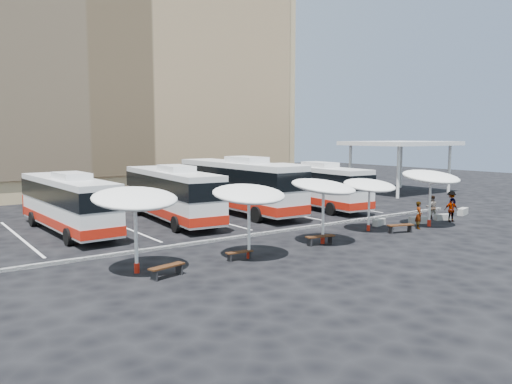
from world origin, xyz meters
TOP-DOWN VIEW (x-y plane):
  - ground at (0.00, 0.00)m, footprint 120.00×120.00m
  - sandstone_building at (0.00, 31.87)m, footprint 42.00×18.25m
  - service_canopy at (24.00, 10.00)m, footprint 10.00×8.00m
  - curb_divider at (0.00, 0.50)m, footprint 34.00×0.25m
  - bay_lines at (0.00, 8.00)m, footprint 24.15×12.00m
  - bus_0 at (-9.28, 7.96)m, footprint 3.01×11.55m
  - bus_1 at (-2.51, 7.93)m, footprint 3.59×12.23m
  - bus_2 at (3.24, 8.40)m, footprint 3.30×13.42m
  - bus_3 at (9.45, 7.10)m, footprint 3.34×11.84m
  - sunshade_0 at (-9.45, -2.94)m, footprint 3.84×3.88m
  - sunshade_1 at (-4.17, -3.62)m, footprint 3.88×3.92m
  - sunshade_2 at (0.89, -3.29)m, footprint 4.45×4.47m
  - sunshade_3 at (5.60, -2.29)m, footprint 3.53×3.57m
  - sunshade_4 at (9.97, -3.47)m, footprint 3.93×3.97m
  - wood_bench_0 at (-8.72, -4.30)m, footprint 1.67×0.79m
  - wood_bench_1 at (-4.72, -3.64)m, footprint 1.35×0.47m
  - wood_bench_2 at (0.54, -3.47)m, footprint 1.68×0.73m
  - wood_bench_3 at (6.69, -3.81)m, footprint 1.70×0.92m
  - conc_bench_0 at (7.58, -1.43)m, footprint 1.15×0.59m
  - conc_bench_1 at (10.25, -2.45)m, footprint 1.30×0.80m
  - conc_bench_2 at (12.72, -2.56)m, footprint 1.16×0.70m
  - conc_bench_3 at (15.99, -2.06)m, footprint 1.36×0.77m
  - passenger_0 at (8.68, -3.62)m, footprint 0.72×0.74m
  - passenger_1 at (12.63, -1.82)m, footprint 1.00×0.96m
  - passenger_2 at (12.56, -3.33)m, footprint 1.01×0.79m
  - passenger_3 at (15.04, -1.71)m, footprint 1.19×0.74m

SIDE VIEW (x-z plane):
  - ground at x=0.00m, z-range 0.00..0.00m
  - bay_lines at x=0.00m, z-range 0.00..0.01m
  - curb_divider at x=0.00m, z-range 0.00..0.15m
  - conc_bench_0 at x=7.58m, z-range 0.00..0.41m
  - conc_bench_2 at x=12.72m, z-range 0.00..0.41m
  - conc_bench_1 at x=10.25m, z-range 0.00..0.46m
  - conc_bench_3 at x=15.99m, z-range 0.00..0.48m
  - wood_bench_1 at x=-4.72m, z-range 0.11..0.51m
  - wood_bench_0 at x=-8.72m, z-range 0.13..0.63m
  - wood_bench_2 at x=0.54m, z-range 0.13..0.63m
  - wood_bench_3 at x=6.69m, z-range 0.13..0.64m
  - passenger_2 at x=12.56m, z-range 0.00..1.60m
  - passenger_1 at x=12.63m, z-range 0.00..1.63m
  - passenger_0 at x=8.68m, z-range 0.00..1.71m
  - passenger_3 at x=15.04m, z-range 0.00..1.78m
  - bus_0 at x=-9.28m, z-range 0.04..3.68m
  - bus_3 at x=9.45m, z-range 0.04..3.75m
  - bus_1 at x=-2.51m, z-range 0.04..3.87m
  - bus_2 at x=3.24m, z-range 0.05..4.29m
  - sunshade_3 at x=5.60m, z-range 1.14..4.40m
  - sunshade_1 at x=-4.17m, z-range 1.25..4.82m
  - sunshade_2 at x=0.89m, z-range 1.25..4.84m
  - sunshade_0 at x=-9.45m, z-range 1.29..5.00m
  - sunshade_4 at x=9.97m, z-range 1.30..5.00m
  - service_canopy at x=24.00m, z-range 2.27..7.47m
  - sandstone_building at x=0.00m, z-range -2.17..27.43m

